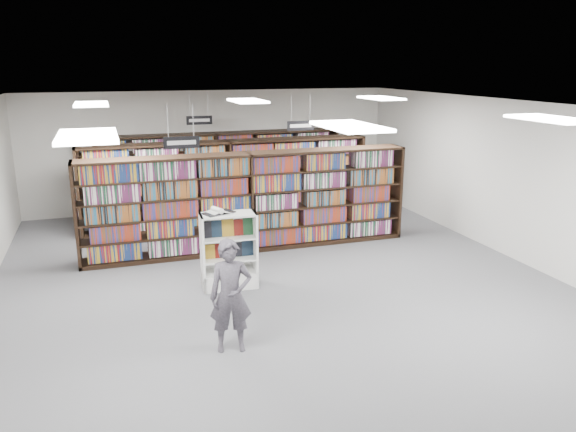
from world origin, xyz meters
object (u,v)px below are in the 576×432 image
object	(u,v)px
bookshelf_row_near	(249,202)
shopper	(231,296)
open_book	(218,211)
endcap_display	(229,261)

from	to	relation	value
bookshelf_row_near	shopper	distance (m)	4.43
bookshelf_row_near	open_book	distance (m)	2.17
bookshelf_row_near	endcap_display	bearing A→B (deg)	-114.84
endcap_display	open_book	distance (m)	0.95
endcap_display	open_book	world-z (taller)	open_book
shopper	endcap_display	bearing A→B (deg)	87.33
shopper	open_book	bearing A→B (deg)	91.31
shopper	bookshelf_row_near	bearing A→B (deg)	81.07
open_book	shopper	xyz separation A→B (m)	(-0.31, -2.33, -0.59)
open_book	shopper	world-z (taller)	shopper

